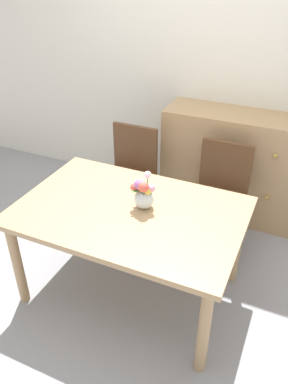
# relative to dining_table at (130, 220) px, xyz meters

# --- Properties ---
(ground_plane) EXTENTS (12.00, 12.00, 0.00)m
(ground_plane) POSITION_rel_dining_table_xyz_m (0.00, 0.00, -0.64)
(ground_plane) COLOR #939399
(back_wall) EXTENTS (7.00, 0.10, 2.80)m
(back_wall) POSITION_rel_dining_table_xyz_m (0.00, 1.60, 0.76)
(back_wall) COLOR silver
(back_wall) RESTS_ON ground_plane
(dining_table) EXTENTS (1.50, 1.00, 0.73)m
(dining_table) POSITION_rel_dining_table_xyz_m (0.00, 0.00, 0.00)
(dining_table) COLOR tan
(dining_table) RESTS_ON ground_plane
(chair_left) EXTENTS (0.42, 0.42, 0.90)m
(chair_left) POSITION_rel_dining_table_xyz_m (-0.41, 0.84, -0.12)
(chair_left) COLOR brown
(chair_left) RESTS_ON ground_plane
(chair_right) EXTENTS (0.42, 0.42, 0.90)m
(chair_right) POSITION_rel_dining_table_xyz_m (0.41, 0.84, -0.12)
(chair_right) COLOR brown
(chair_right) RESTS_ON ground_plane
(dresser) EXTENTS (1.40, 0.47, 1.00)m
(dresser) POSITION_rel_dining_table_xyz_m (0.47, 1.33, -0.14)
(dresser) COLOR tan
(dresser) RESTS_ON ground_plane
(flower_vase) EXTENTS (0.18, 0.16, 0.25)m
(flower_vase) POSITION_rel_dining_table_xyz_m (0.07, 0.06, 0.19)
(flower_vase) COLOR silver
(flower_vase) RESTS_ON dining_table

